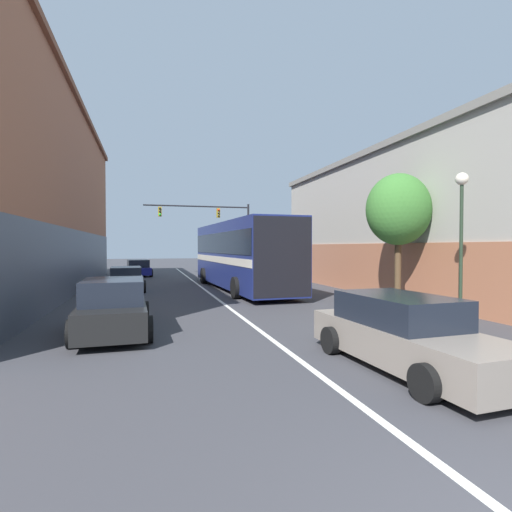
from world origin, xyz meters
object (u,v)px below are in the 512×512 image
at_px(parked_car_left_near, 126,279).
at_px(street_lamp, 461,228).
at_px(bus, 240,252).
at_px(parked_car_left_far, 138,268).
at_px(hatchback_foreground, 405,334).
at_px(parked_car_left_mid, 113,308).
at_px(traffic_signal_gantry, 217,222).
at_px(street_tree_near, 398,210).

distance_m(parked_car_left_near, street_lamp, 16.30).
height_order(bus, parked_car_left_far, bus).
xyz_separation_m(bus, hatchback_foreground, (-0.18, -14.93, -1.39)).
relative_size(parked_car_left_mid, parked_car_left_far, 0.99).
xyz_separation_m(parked_car_left_near, parked_car_left_mid, (0.22, -11.06, 0.08)).
relative_size(traffic_signal_gantry, street_tree_near, 1.71).
bearing_deg(parked_car_left_far, bus, -160.23).
relative_size(hatchback_foreground, street_tree_near, 0.91).
relative_size(parked_car_left_mid, street_tree_near, 0.83).
bearing_deg(parked_car_left_near, parked_car_left_far, -4.65).
relative_size(hatchback_foreground, parked_car_left_mid, 1.09).
distance_m(traffic_signal_gantry, street_tree_near, 20.65).
bearing_deg(parked_car_left_near, bus, -99.87).
height_order(parked_car_left_far, street_tree_near, street_tree_near).
height_order(hatchback_foreground, parked_car_left_mid, parked_car_left_mid).
height_order(hatchback_foreground, street_lamp, street_lamp).
bearing_deg(bus, street_tree_near, -153.24).
relative_size(parked_car_left_far, street_lamp, 0.97).
height_order(hatchback_foreground, parked_car_left_far, hatchback_foreground).
bearing_deg(street_tree_near, parked_car_left_far, 117.40).
distance_m(traffic_signal_gantry, street_lamp, 24.45).
xyz_separation_m(parked_car_left_near, parked_car_left_far, (0.38, 10.98, -0.00)).
bearing_deg(parked_car_left_mid, street_lamp, -101.20).
bearing_deg(street_lamp, street_tree_near, 81.42).
bearing_deg(street_tree_near, hatchback_foreground, -123.99).
distance_m(hatchback_foreground, parked_car_left_mid, 7.36).
xyz_separation_m(parked_car_left_mid, parked_car_left_far, (0.16, 22.03, -0.08)).
height_order(bus, street_lamp, street_lamp).
bearing_deg(traffic_signal_gantry, hatchback_foreground, -92.06).
height_order(bus, parked_car_left_mid, bus).
relative_size(hatchback_foreground, traffic_signal_gantry, 0.53).
bearing_deg(traffic_signal_gantry, street_lamp, -82.66).
distance_m(street_lamp, street_tree_near, 4.04).
distance_m(bus, parked_car_left_near, 6.31).
bearing_deg(traffic_signal_gantry, parked_car_left_near, -120.88).
distance_m(parked_car_left_near, traffic_signal_gantry, 13.99).
bearing_deg(bus, traffic_signal_gantry, -6.39).
height_order(hatchback_foreground, traffic_signal_gantry, traffic_signal_gantry).
distance_m(hatchback_foreground, parked_car_left_near, 16.78).
xyz_separation_m(bus, parked_car_left_far, (-5.72, 11.75, -1.43)).
bearing_deg(hatchback_foreground, bus, -3.87).
relative_size(bus, street_lamp, 2.85).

